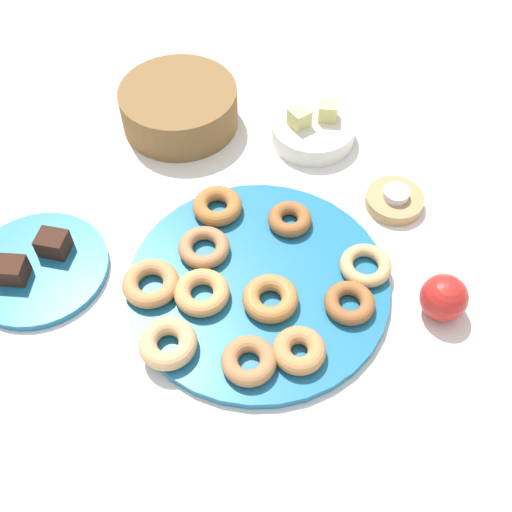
# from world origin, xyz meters

# --- Properties ---
(ground_plane) EXTENTS (2.40, 2.40, 0.00)m
(ground_plane) POSITION_xyz_m (0.00, 0.00, 0.00)
(ground_plane) COLOR white
(donut_plate) EXTENTS (0.44, 0.44, 0.02)m
(donut_plate) POSITION_xyz_m (0.00, 0.00, 0.01)
(donut_plate) COLOR #1E6B93
(donut_plate) RESTS_ON ground_plane
(donut_0) EXTENTS (0.12, 0.12, 0.02)m
(donut_0) POSITION_xyz_m (-0.08, 0.07, 0.03)
(donut_0) COLOR #B27547
(donut_0) RESTS_ON donut_plate
(donut_1) EXTENTS (0.12, 0.12, 0.02)m
(donut_1) POSITION_xyz_m (0.18, -0.00, 0.03)
(donut_1) COLOR tan
(donut_1) RESTS_ON donut_plate
(donut_2) EXTENTS (0.13, 0.13, 0.03)m
(donut_2) POSITION_xyz_m (-0.05, 0.16, 0.03)
(donut_2) COLOR #AD6B33
(donut_2) RESTS_ON donut_plate
(donut_3) EXTENTS (0.11, 0.11, 0.03)m
(donut_3) POSITION_xyz_m (-0.15, -0.11, 0.03)
(donut_3) COLOR tan
(donut_3) RESTS_ON donut_plate
(donut_4) EXTENTS (0.13, 0.13, 0.03)m
(donut_4) POSITION_xyz_m (-0.18, 0.01, 0.03)
(donut_4) COLOR #C6844C
(donut_4) RESTS_ON donut_plate
(donut_5) EXTENTS (0.11, 0.11, 0.03)m
(donut_5) POSITION_xyz_m (-0.10, -0.02, 0.03)
(donut_5) COLOR tan
(donut_5) RESTS_ON donut_plate
(donut_6) EXTENTS (0.08, 0.08, 0.03)m
(donut_6) POSITION_xyz_m (0.04, -0.14, 0.03)
(donut_6) COLOR #C6844C
(donut_6) RESTS_ON donut_plate
(donut_7) EXTENTS (0.11, 0.11, 0.03)m
(donut_7) POSITION_xyz_m (0.01, -0.05, 0.03)
(donut_7) COLOR #BC7A3D
(donut_7) RESTS_ON donut_plate
(donut_8) EXTENTS (0.10, 0.10, 0.03)m
(donut_8) POSITION_xyz_m (-0.03, -0.15, 0.03)
(donut_8) COLOR #B27547
(donut_8) RESTS_ON donut_plate
(donut_9) EXTENTS (0.11, 0.11, 0.02)m
(donut_9) POSITION_xyz_m (0.14, -0.07, 0.03)
(donut_9) COLOR #995B2D
(donut_9) RESTS_ON donut_plate
(donut_10) EXTENTS (0.10, 0.10, 0.03)m
(donut_10) POSITION_xyz_m (0.07, 0.12, 0.03)
(donut_10) COLOR #995B2D
(donut_10) RESTS_ON donut_plate
(cake_plate) EXTENTS (0.24, 0.24, 0.01)m
(cake_plate) POSITION_xyz_m (-0.37, 0.08, 0.01)
(cake_plate) COLOR #1E6B93
(cake_plate) RESTS_ON ground_plane
(brownie_near) EXTENTS (0.06, 0.05, 0.04)m
(brownie_near) POSITION_xyz_m (-0.41, 0.06, 0.03)
(brownie_near) COLOR #381E14
(brownie_near) RESTS_ON cake_plate
(brownie_far) EXTENTS (0.06, 0.06, 0.04)m
(brownie_far) POSITION_xyz_m (-0.34, 0.11, 0.03)
(brownie_far) COLOR #381E14
(brownie_far) RESTS_ON cake_plate
(candle_holder) EXTENTS (0.11, 0.11, 0.02)m
(candle_holder) POSITION_xyz_m (0.27, 0.15, 0.01)
(candle_holder) COLOR tan
(candle_holder) RESTS_ON ground_plane
(tealight) EXTENTS (0.05, 0.05, 0.01)m
(tealight) POSITION_xyz_m (0.27, 0.15, 0.03)
(tealight) COLOR silver
(tealight) RESTS_ON candle_holder
(basket) EXTENTS (0.33, 0.33, 0.08)m
(basket) POSITION_xyz_m (-0.10, 0.43, 0.04)
(basket) COLOR brown
(basket) RESTS_ON ground_plane
(fruit_bowl) EXTENTS (0.17, 0.17, 0.04)m
(fruit_bowl) POSITION_xyz_m (0.16, 0.35, 0.02)
(fruit_bowl) COLOR silver
(fruit_bowl) RESTS_ON ground_plane
(melon_chunk_left) EXTENTS (0.05, 0.05, 0.04)m
(melon_chunk_left) POSITION_xyz_m (0.13, 0.35, 0.06)
(melon_chunk_left) COLOR #DBD67A
(melon_chunk_left) RESTS_ON fruit_bowl
(melon_chunk_right) EXTENTS (0.04, 0.04, 0.04)m
(melon_chunk_right) POSITION_xyz_m (0.19, 0.36, 0.06)
(melon_chunk_right) COLOR #DBD67A
(melon_chunk_right) RESTS_ON fruit_bowl
(apple) EXTENTS (0.08, 0.08, 0.08)m
(apple) POSITION_xyz_m (0.29, -0.09, 0.04)
(apple) COLOR red
(apple) RESTS_ON ground_plane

